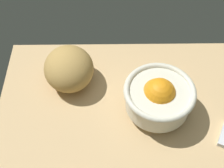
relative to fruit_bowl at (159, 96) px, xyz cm
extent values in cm
cube|color=tan|center=(4.00, 5.08, -8.02)|extent=(81.30, 61.49, 3.00)
cylinder|color=silver|center=(-0.05, 0.03, -5.45)|extent=(9.81, 9.81, 2.15)
cylinder|color=silver|center=(-0.05, 0.03, -1.05)|extent=(17.39, 17.39, 6.65)
torus|color=silver|center=(-0.05, 0.03, 2.27)|extent=(18.99, 18.99, 1.60)
sphere|color=orange|center=(0.43, -0.27, 0.72)|extent=(8.20, 8.20, 8.20)
sphere|color=orange|center=(-0.05, 0.03, 0.61)|extent=(7.57, 7.57, 7.57)
sphere|color=orange|center=(-0.05, 0.03, 0.82)|extent=(8.81, 8.81, 8.81)
sphere|color=orange|center=(-0.05, 0.03, 0.62)|extent=(7.63, 7.63, 7.63)
sphere|color=orange|center=(-0.05, 0.03, 0.74)|extent=(8.33, 8.33, 8.33)
ellipsoid|color=#B48D4A|center=(24.63, -10.62, -0.97)|extent=(17.22, 18.23, 11.12)
camera|label=1|loc=(12.90, 46.90, 67.23)|focal=49.73mm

